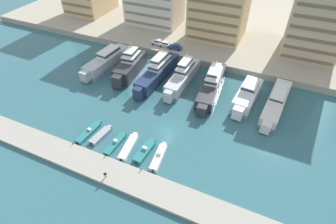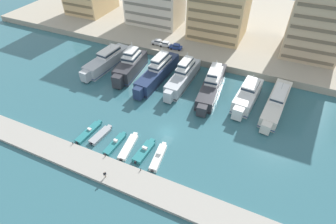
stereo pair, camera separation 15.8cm
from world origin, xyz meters
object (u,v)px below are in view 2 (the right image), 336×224
Objects in this scene: car_white_far_left at (158,42)px; yacht_white_center_right at (247,95)px; yacht_silver_center_left at (183,76)px; motorboat_white_center_left at (128,146)px; motorboat_teal_far_left at (89,132)px; motorboat_white_center_right at (158,157)px; pedestrian_near_edge at (105,174)px; yacht_silver_far_left at (107,60)px; yacht_navy_mid_left at (158,72)px; yacht_charcoal_center at (212,84)px; motorboat_teal_center at (144,151)px; yacht_charcoal_left at (130,65)px; motorboat_grey_left at (101,135)px; car_blue_mid_left at (176,47)px; motorboat_teal_mid_left at (115,144)px; yacht_ivory_mid_right at (276,102)px; car_white_left at (166,44)px.

yacht_white_center_right is at bearing -25.31° from car_white_far_left.
yacht_white_center_right is (18.36, -0.92, -0.34)m from yacht_silver_center_left.
motorboat_white_center_left is 44.66m from car_white_far_left.
motorboat_teal_far_left is 1.00× the size of motorboat_white_center_left.
motorboat_white_center_right is at bearing -115.74° from yacht_white_center_right.
pedestrian_near_edge reaches higher than motorboat_teal_far_left.
yacht_silver_center_left reaches higher than yacht_silver_far_left.
yacht_navy_mid_left is at bearing -63.96° from car_white_far_left.
yacht_charcoal_center is at bearing 83.89° from motorboat_white_center_right.
yacht_silver_far_left is at bearing -121.42° from car_white_far_left.
motorboat_white_center_right is 5.14× the size of pedestrian_near_edge.
motorboat_teal_center is 45.78m from car_white_far_left.
yacht_charcoal_left is at bearing -2.26° from yacht_silver_far_left.
yacht_silver_center_left reaches higher than motorboat_white_center_right.
motorboat_grey_left is at bearing 4.66° from motorboat_teal_far_left.
yacht_silver_center_left is 4.77× the size of car_blue_mid_left.
yacht_silver_center_left reaches higher than motorboat_white_center_left.
yacht_silver_far_left reaches higher than motorboat_teal_center.
motorboat_teal_far_left is at bearing -86.16° from car_white_far_left.
motorboat_teal_mid_left is at bearing -4.57° from motorboat_teal_far_left.
motorboat_teal_center is (3.83, 0.19, 0.12)m from motorboat_white_center_left.
yacht_ivory_mid_right is at bearing 48.82° from motorboat_teal_center.
yacht_silver_far_left is at bearing -179.17° from yacht_ivory_mid_right.
yacht_silver_far_left is 35.27m from motorboat_white_center_left.
motorboat_grey_left is 7.52m from motorboat_white_center_left.
yacht_silver_center_left reaches higher than motorboat_grey_left.
yacht_ivory_mid_right reaches higher than motorboat_grey_left.
yacht_navy_mid_left is at bearing 179.82° from yacht_white_center_right.
motorboat_white_center_right is 11.40m from pedestrian_near_edge.
motorboat_teal_center is at bearing 2.82° from motorboat_white_center_left.
motorboat_grey_left is 11.34m from motorboat_teal_center.
car_white_left is (-10.44, 42.23, 2.73)m from motorboat_white_center_left.
yacht_silver_far_left is at bearing 136.00° from motorboat_teal_center.
yacht_charcoal_center reaches higher than car_white_left.
car_blue_mid_left is (8.07, 15.89, 0.38)m from yacht_charcoal_left.
motorboat_grey_left is 42.08m from car_white_left.
motorboat_white_center_right reaches higher than motorboat_teal_mid_left.
yacht_white_center_right is 2.26× the size of motorboat_teal_mid_left.
car_white_left is at bearing 103.89° from motorboat_white_center_left.
yacht_ivory_mid_right is (17.13, -0.48, -0.48)m from yacht_charcoal_center.
pedestrian_near_edge is (0.14, -8.83, 1.27)m from motorboat_white_center_left.
pedestrian_near_edge is (-3.69, -9.02, 1.15)m from motorboat_teal_center.
motorboat_teal_center is (-16.32, -26.38, -1.71)m from yacht_white_center_right.
yacht_charcoal_center is 2.79× the size of motorboat_teal_far_left.
motorboat_teal_mid_left is at bearing -84.39° from yacht_navy_mid_left.
yacht_charcoal_left is 2.36× the size of motorboat_teal_mid_left.
pedestrian_near_edge is (10.80, -8.91, 1.26)m from motorboat_teal_far_left.
yacht_silver_far_left is 37.77m from motorboat_teal_center.
yacht_navy_mid_left is 1.04× the size of yacht_ivory_mid_right.
motorboat_teal_center is 3.49m from motorboat_white_center_right.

